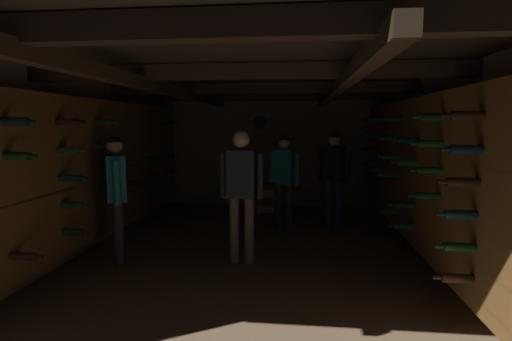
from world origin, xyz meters
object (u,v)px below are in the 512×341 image
at_px(person_host_center, 241,184).
at_px(person_guest_far_right, 334,171).
at_px(person_guest_mid_left, 117,188).
at_px(person_guest_rear_center, 284,174).
at_px(display_bottle, 264,176).
at_px(wine_crate_stack, 267,200).

relative_size(person_host_center, person_guest_far_right, 1.04).
height_order(person_guest_mid_left, person_guest_far_right, person_guest_far_right).
xyz_separation_m(person_host_center, person_guest_far_right, (1.28, 1.80, -0.05)).
height_order(person_guest_mid_left, person_guest_rear_center, person_guest_mid_left).
height_order(display_bottle, person_guest_rear_center, person_guest_rear_center).
bearing_deg(person_guest_far_right, person_guest_mid_left, -145.01).
bearing_deg(person_guest_mid_left, display_bottle, 60.60).
bearing_deg(person_host_center, display_bottle, 89.07).
relative_size(wine_crate_stack, person_guest_rear_center, 0.39).
xyz_separation_m(wine_crate_stack, person_guest_rear_center, (0.36, -0.97, 0.62)).
bearing_deg(person_guest_far_right, person_guest_rear_center, -165.81).
bearing_deg(person_guest_far_right, person_host_center, -125.35).
xyz_separation_m(display_bottle, person_guest_rear_center, (0.42, -1.03, 0.18)).
distance_m(person_host_center, person_guest_far_right, 2.21).
bearing_deg(person_guest_far_right, wine_crate_stack, 147.07).
bearing_deg(display_bottle, person_guest_mid_left, -119.40).
xyz_separation_m(wine_crate_stack, display_bottle, (-0.06, 0.06, 0.44)).
bearing_deg(person_host_center, person_guest_far_right, 54.65).
height_order(wine_crate_stack, person_guest_mid_left, person_guest_mid_left).
distance_m(person_guest_far_right, person_guest_rear_center, 0.84).
height_order(wine_crate_stack, display_bottle, display_bottle).
relative_size(display_bottle, person_guest_rear_center, 0.23).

